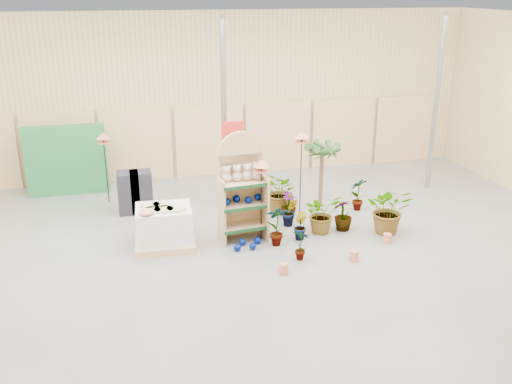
{
  "coord_description": "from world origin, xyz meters",
  "views": [
    {
      "loc": [
        -2.3,
        -9.48,
        5.1
      ],
      "look_at": [
        0.3,
        1.5,
        1.0
      ],
      "focal_mm": 40.0,
      "sensor_mm": 36.0,
      "label": 1
    }
  ],
  "objects_px": {
    "display_shelf": "(241,191)",
    "pallet_stack": "(164,227)",
    "bird_table_front": "(261,166)",
    "potted_plant_2": "(322,213)"
  },
  "relations": [
    {
      "from": "potted_plant_2",
      "to": "bird_table_front",
      "type": "bearing_deg",
      "value": -177.38
    },
    {
      "from": "display_shelf",
      "to": "potted_plant_2",
      "type": "bearing_deg",
      "value": -11.85
    },
    {
      "from": "bird_table_front",
      "to": "potted_plant_2",
      "type": "bearing_deg",
      "value": 2.62
    },
    {
      "from": "pallet_stack",
      "to": "potted_plant_2",
      "type": "relative_size",
      "value": 1.44
    },
    {
      "from": "pallet_stack",
      "to": "potted_plant_2",
      "type": "bearing_deg",
      "value": 2.05
    },
    {
      "from": "pallet_stack",
      "to": "display_shelf",
      "type": "bearing_deg",
      "value": 7.07
    },
    {
      "from": "display_shelf",
      "to": "pallet_stack",
      "type": "relative_size",
      "value": 1.83
    },
    {
      "from": "display_shelf",
      "to": "bird_table_front",
      "type": "bearing_deg",
      "value": -37.72
    },
    {
      "from": "bird_table_front",
      "to": "potted_plant_2",
      "type": "relative_size",
      "value": 2.02
    },
    {
      "from": "potted_plant_2",
      "to": "display_shelf",
      "type": "bearing_deg",
      "value": 174.56
    }
  ]
}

